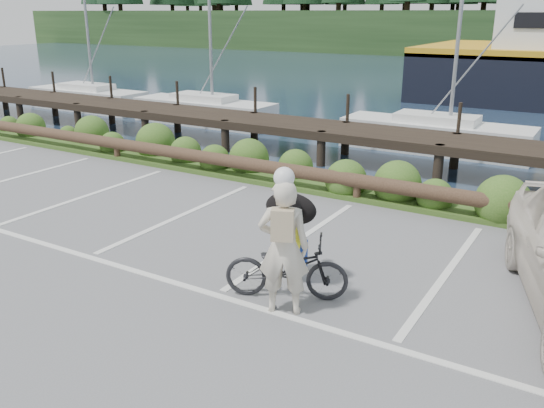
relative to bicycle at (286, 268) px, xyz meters
The scene contains 6 objects.
ground 0.98m from the bicycle, behind, with size 72.00×72.00×0.00m, color #5E5E61.
vegetation_strip 5.31m from the bicycle, 99.41° to the left, with size 34.00×1.60×0.10m, color #3D5B21.
log_rail 4.63m from the bicycle, 100.84° to the left, with size 32.00×0.30×0.60m, color #443021, non-canonical shape.
bicycle is the anchor object (origin of this frame).
cyclist 0.62m from the bicycle, 66.15° to the right, with size 0.67×0.44×1.85m, color beige.
dog 0.88m from the bicycle, 113.85° to the left, with size 0.81×0.40×0.47m, color black.
Camera 1 is at (4.45, -6.26, 3.82)m, focal length 38.00 mm.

